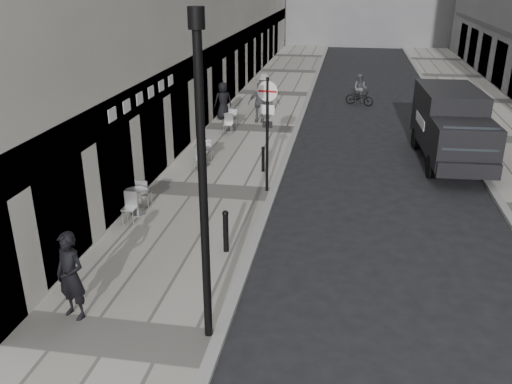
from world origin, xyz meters
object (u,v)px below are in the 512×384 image
at_px(walking_man, 71,276).
at_px(cyclist, 360,93).
at_px(lamppost, 202,172).
at_px(panel_van, 451,123).
at_px(sign_post, 267,120).

xyz_separation_m(walking_man, cyclist, (5.83, 20.62, -0.41)).
height_order(lamppost, panel_van, lamppost).
bearing_deg(walking_man, sign_post, 88.54).
bearing_deg(lamppost, panel_van, 62.45).
height_order(lamppost, cyclist, lamppost).
distance_m(walking_man, cyclist, 21.43).
relative_size(panel_van, cyclist, 3.43).
distance_m(sign_post, cyclist, 13.68).
xyz_separation_m(lamppost, panel_van, (6.19, 11.87, -2.00)).
xyz_separation_m(lamppost, cyclist, (3.01, 20.76, -2.83)).
height_order(panel_van, cyclist, panel_van).
distance_m(sign_post, panel_van, 7.62).
distance_m(walking_man, panel_van, 14.79).
relative_size(walking_man, panel_van, 0.33).
xyz_separation_m(panel_van, cyclist, (-3.18, 8.89, -0.83)).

